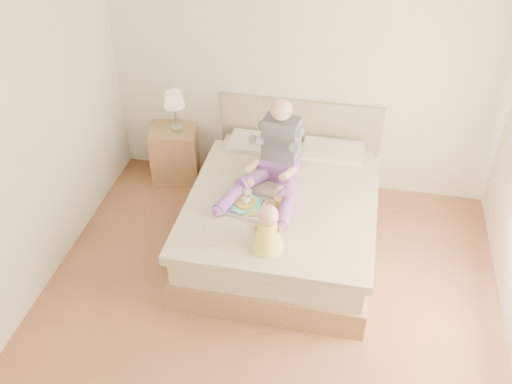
% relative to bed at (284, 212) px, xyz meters
% --- Properties ---
extents(room, '(4.02, 4.22, 2.71)m').
position_rel_bed_xyz_m(room, '(0.08, -1.08, 1.19)').
color(room, brown).
rests_on(room, ground).
extents(bed, '(1.70, 2.18, 1.00)m').
position_rel_bed_xyz_m(bed, '(0.00, 0.00, 0.00)').
color(bed, brown).
rests_on(bed, ground).
extents(nightstand, '(0.58, 0.54, 0.61)m').
position_rel_bed_xyz_m(nightstand, '(-1.36, 0.80, -0.01)').
color(nightstand, brown).
rests_on(nightstand, ground).
extents(lamp, '(0.22, 0.22, 0.45)m').
position_rel_bed_xyz_m(lamp, '(-1.31, 0.80, 0.63)').
color(lamp, '#B3B6BA').
rests_on(lamp, nightstand).
extents(adult, '(0.69, 1.03, 0.82)m').
position_rel_bed_xyz_m(adult, '(-0.12, 0.08, 0.53)').
color(adult, purple).
rests_on(adult, bed).
extents(tray, '(0.52, 0.44, 0.13)m').
position_rel_bed_xyz_m(tray, '(-0.21, -0.35, 0.32)').
color(tray, '#B3B6BA').
rests_on(tray, bed).
extents(baby, '(0.28, 0.38, 0.43)m').
position_rel_bed_xyz_m(baby, '(-0.02, -0.82, 0.47)').
color(baby, '#FFF950').
rests_on(baby, bed).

